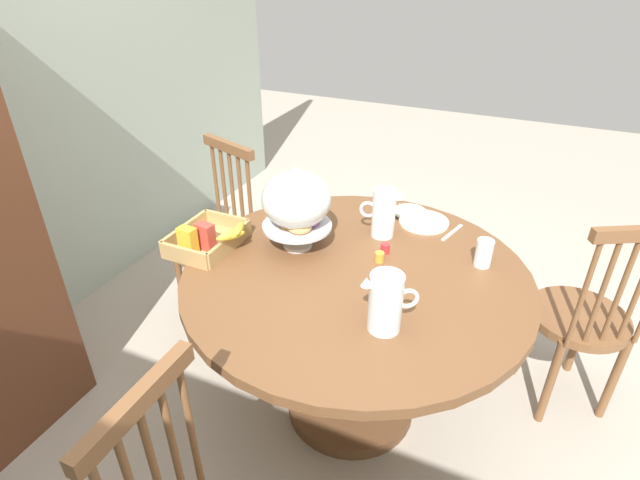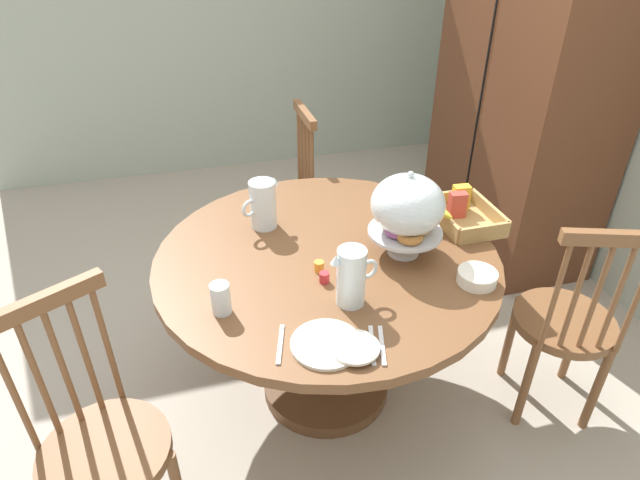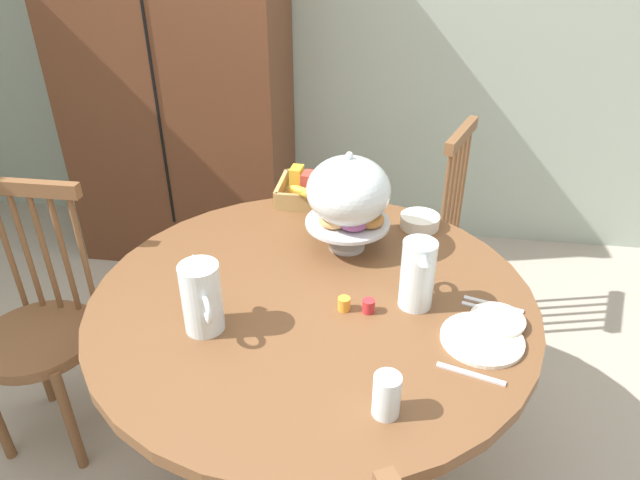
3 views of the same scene
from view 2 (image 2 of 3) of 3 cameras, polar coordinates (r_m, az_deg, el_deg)
ground_plane at (r=2.62m, az=-1.77°, el=-13.62°), size 10.00×10.00×0.00m
wooden_armoire at (r=3.31m, az=21.16°, el=14.70°), size 1.18×0.60×1.96m
dining_table at (r=2.16m, az=0.71°, el=-5.63°), size 1.32×1.32×0.74m
windsor_chair_near_window at (r=3.00m, az=-4.01°, el=3.98°), size 0.40×0.40×0.97m
windsor_chair_by_cabinet at (r=1.90m, az=-22.22°, el=-19.82°), size 0.45×0.45×0.97m
windsor_chair_facing_door at (r=2.37m, az=24.70°, el=-8.24°), size 0.43×0.43×0.97m
pastry_stand_with_dome at (r=1.98m, az=9.28°, el=3.35°), size 0.28×0.28×0.34m
orange_juice_pitcher at (r=1.76m, az=3.35°, el=-4.18°), size 0.10×0.18×0.21m
milk_pitcher at (r=2.19m, az=-6.08°, el=3.57°), size 0.12×0.18×0.20m
cereal_basket at (r=2.31m, az=14.68°, el=2.87°), size 0.32×0.30×0.12m
china_plate_large at (r=1.66m, az=0.66°, el=-11.00°), size 0.22×0.22×0.01m
china_plate_small at (r=1.64m, az=3.75°, el=-11.31°), size 0.15×0.15×0.01m
cereal_bowl at (r=1.97m, az=16.37°, el=-3.81°), size 0.14×0.14×0.04m
drinking_glass at (r=1.77m, az=-10.52°, el=-6.15°), size 0.06×0.06×0.11m
jam_jar_strawberry at (r=1.89m, az=0.46°, el=-4.01°), size 0.04×0.04×0.04m
jam_jar_apricot at (r=1.95m, az=-0.10°, el=-2.82°), size 0.04×0.04×0.04m
table_knife at (r=1.67m, az=5.57°, el=-11.07°), size 0.17×0.06×0.01m
dinner_fork at (r=1.67m, az=6.61°, el=-11.06°), size 0.17×0.06×0.01m
soup_spoon at (r=1.67m, az=-4.25°, el=-10.99°), size 0.17×0.06×0.01m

